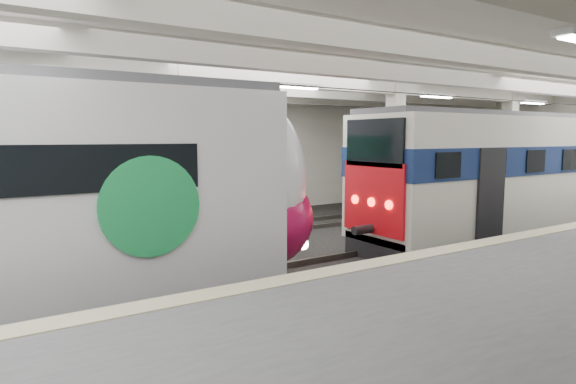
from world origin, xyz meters
TOP-DOWN VIEW (x-y plane):
  - station_hall at (0.00, -1.74)m, footprint 36.00×24.00m
  - older_rer at (7.58, 0.00)m, footprint 12.84×2.84m

SIDE VIEW (x-z plane):
  - older_rer at x=7.58m, z-range 0.11..4.37m
  - station_hall at x=0.00m, z-range 0.37..6.12m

